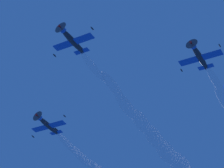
% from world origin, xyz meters
% --- Properties ---
extents(airplane_lead, '(6.55, 6.89, 2.84)m').
position_xyz_m(airplane_lead, '(-4.58, 5.37, 60.35)').
color(airplane_lead, '#232328').
extents(airplane_left_wingman, '(6.63, 6.92, 2.52)m').
position_xyz_m(airplane_left_wingman, '(16.06, -0.03, 61.63)').
color(airplane_left_wingman, '#232328').
extents(airplane_right_wingman, '(6.56, 6.95, 2.72)m').
position_xyz_m(airplane_right_wingman, '(-1.19, 25.82, 61.19)').
color(airplane_right_wingman, '#232328').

